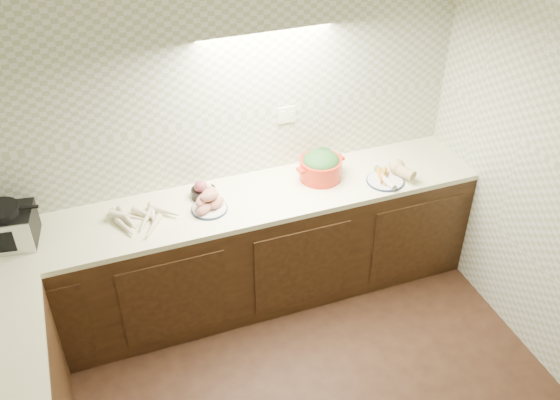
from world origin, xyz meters
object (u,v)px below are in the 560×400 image
object	(u,v)px
sweet_potato_plate	(208,202)
dutch_oven	(321,166)
parsnip_pile	(143,222)
veg_plate	(390,173)
toaster_oven	(4,227)
onion_bowl	(203,191)

from	to	relation	value
sweet_potato_plate	dutch_oven	xyz separation A→B (m)	(0.84, 0.09, 0.04)
parsnip_pile	veg_plate	distance (m)	1.74
toaster_oven	onion_bowl	world-z (taller)	toaster_oven
parsnip_pile	toaster_oven	bearing A→B (deg)	171.07
sweet_potato_plate	dutch_oven	bearing A→B (deg)	5.99
onion_bowl	veg_plate	distance (m)	1.32
dutch_oven	veg_plate	bearing A→B (deg)	-31.53
parsnip_pile	sweet_potato_plate	world-z (taller)	sweet_potato_plate
parsnip_pile	veg_plate	bearing A→B (deg)	-1.92
parsnip_pile	dutch_oven	xyz separation A→B (m)	(1.28, 0.12, 0.07)
sweet_potato_plate	onion_bowl	size ratio (longest dim) A/B	1.46
sweet_potato_plate	veg_plate	size ratio (longest dim) A/B	0.74
parsnip_pile	sweet_potato_plate	xyz separation A→B (m)	(0.44, 0.03, 0.03)
onion_bowl	toaster_oven	bearing A→B (deg)	-177.63
parsnip_pile	onion_bowl	size ratio (longest dim) A/B	2.39
parsnip_pile	veg_plate	xyz separation A→B (m)	(1.74, -0.06, 0.01)
toaster_oven	parsnip_pile	world-z (taller)	toaster_oven
onion_bowl	veg_plate	xyz separation A→B (m)	(1.30, -0.24, -0.00)
toaster_oven	veg_plate	world-z (taller)	toaster_oven
dutch_oven	veg_plate	xyz separation A→B (m)	(0.46, -0.18, -0.06)
dutch_oven	toaster_oven	bearing A→B (deg)	169.15
sweet_potato_plate	toaster_oven	bearing A→B (deg)	175.56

